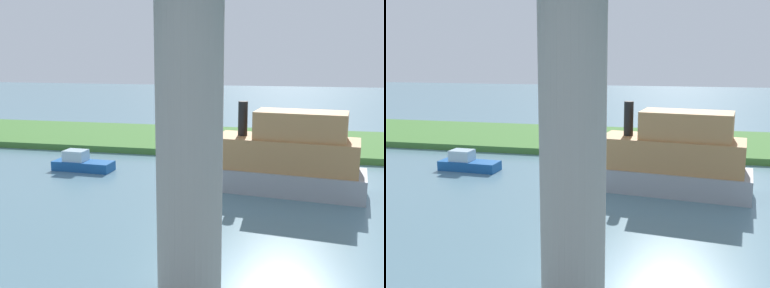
# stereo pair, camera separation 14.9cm
# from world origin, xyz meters

# --- Properties ---
(ground_plane) EXTENTS (160.00, 160.00, 0.00)m
(ground_plane) POSITION_xyz_m (0.00, 0.00, 0.00)
(ground_plane) COLOR slate
(grassy_bank) EXTENTS (80.00, 12.00, 0.50)m
(grassy_bank) POSITION_xyz_m (0.00, -6.00, 0.25)
(grassy_bank) COLOR #427533
(grassy_bank) RESTS_ON ground
(bridge_pylon) EXTENTS (2.10, 2.10, 10.50)m
(bridge_pylon) POSITION_xyz_m (-3.55, 19.92, 5.25)
(bridge_pylon) COLOR #9E998E
(bridge_pylon) RESTS_ON ground
(person_on_bank) EXTENTS (0.37, 0.37, 1.39)m
(person_on_bank) POSITION_xyz_m (3.13, -2.13, 1.20)
(person_on_bank) COLOR #2D334C
(person_on_bank) RESTS_ON grassy_bank
(mooring_post) EXTENTS (0.20, 0.20, 0.85)m
(mooring_post) POSITION_xyz_m (1.01, -1.14, 0.93)
(mooring_post) COLOR brown
(mooring_post) RESTS_ON grassy_bank
(motorboat_red) EXTENTS (10.25, 4.54, 5.06)m
(motorboat_red) POSITION_xyz_m (-6.16, 7.49, 1.88)
(motorboat_red) COLOR #99999E
(motorboat_red) RESTS_ON ground
(houseboat_blue) EXTENTS (4.14, 1.66, 1.36)m
(houseboat_blue) POSITION_xyz_m (7.15, 5.60, 0.48)
(houseboat_blue) COLOR #195199
(houseboat_blue) RESTS_ON ground
(skiff_small) EXTENTS (5.24, 2.14, 1.71)m
(skiff_small) POSITION_xyz_m (-3.57, 1.72, 0.61)
(skiff_small) COLOR #99999E
(skiff_small) RESTS_ON ground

